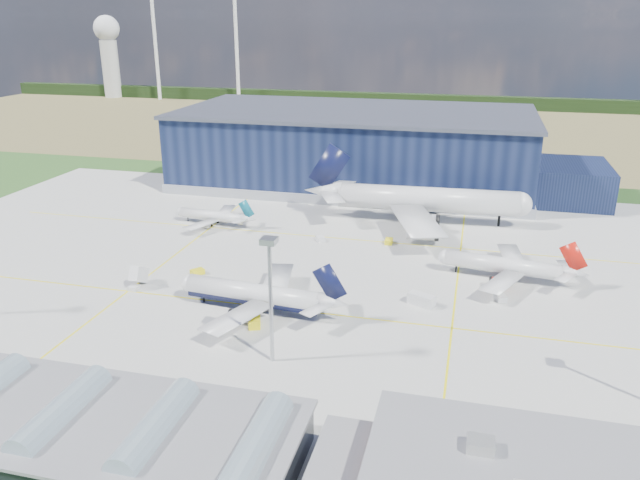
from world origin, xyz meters
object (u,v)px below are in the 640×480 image
(gse_tug_c, at_px, (389,241))
(car_b, at_px, (447,453))
(gse_cart_a, at_px, (500,297))
(gse_cart_b, at_px, (321,239))
(hangar, at_px, (363,151))
(airliner_navy, at_px, (253,283))
(gse_tug_a, at_px, (255,323))
(airstair, at_px, (139,279))
(airliner_regional, at_px, (211,211))
(airliner_red, at_px, (503,257))
(gse_tug_b, at_px, (197,272))
(gse_van_a, at_px, (421,300))
(airliner_widebody, at_px, (428,187))
(car_a, at_px, (162,407))
(light_mast_center, at_px, (270,280))

(gse_tug_c, distance_m, car_b, 84.58)
(gse_cart_a, xyz_separation_m, gse_cart_b, (-46.01, 26.19, -0.04))
(hangar, xyz_separation_m, airliner_navy, (-2.71, -106.80, -5.54))
(gse_cart_b, bearing_deg, gse_tug_c, -28.75)
(hangar, distance_m, gse_tug_a, 113.85)
(gse_tug_a, relative_size, airstair, 0.71)
(airliner_regional, distance_m, gse_cart_a, 86.30)
(airliner_red, distance_m, gse_cart_a, 12.73)
(gse_tug_b, bearing_deg, airliner_regional, 146.76)
(airliner_navy, xyz_separation_m, gse_tug_a, (2.44, -6.53, -5.29))
(airliner_red, height_order, gse_tug_c, airliner_red)
(airliner_navy, bearing_deg, gse_van_a, -156.64)
(airliner_widebody, distance_m, gse_van_a, 57.08)
(car_a, bearing_deg, airliner_regional, -5.61)
(airliner_widebody, bearing_deg, gse_tug_b, -135.65)
(airstair, bearing_deg, light_mast_center, -34.23)
(gse_tug_a, bearing_deg, gse_tug_b, 116.44)
(car_b, bearing_deg, gse_cart_a, -32.73)
(airliner_widebody, height_order, gse_van_a, airliner_widebody)
(airliner_navy, relative_size, gse_tug_b, 12.45)
(gse_tug_a, distance_m, gse_tug_b, 30.26)
(gse_tug_c, bearing_deg, hangar, 105.15)
(gse_van_a, height_order, gse_cart_b, gse_van_a)
(gse_van_a, bearing_deg, airliner_widebody, 28.23)
(airliner_red, bearing_deg, gse_cart_a, 95.91)
(hangar, relative_size, gse_tug_c, 46.94)
(hangar, height_order, airliner_red, hangar)
(gse_cart_a, bearing_deg, car_a, -156.04)
(airliner_widebody, relative_size, gse_tug_a, 17.46)
(light_mast_center, bearing_deg, gse_cart_b, 96.25)
(gse_tug_a, height_order, gse_cart_b, gse_tug_a)
(gse_tug_b, bearing_deg, light_mast_center, -9.50)
(hangar, distance_m, car_a, 143.31)
(airliner_navy, bearing_deg, gse_cart_b, -88.94)
(airliner_regional, height_order, car_b, airliner_regional)
(gse_tug_b, height_order, gse_van_a, gse_van_a)
(gse_cart_b, bearing_deg, gse_cart_a, -66.75)
(gse_cart_a, bearing_deg, light_mast_center, -160.23)
(hangar, height_order, airliner_regional, hangar)
(gse_tug_a, xyz_separation_m, gse_cart_a, (46.72, 23.89, -0.11))
(gse_tug_a, relative_size, gse_cart_a, 1.21)
(gse_cart_b, distance_m, car_b, 88.14)
(gse_tug_c, bearing_deg, airliner_widebody, 67.39)
(light_mast_center, height_order, airliner_widebody, light_mast_center)
(light_mast_center, height_order, gse_cart_b, light_mast_center)
(airliner_regional, height_order, gse_tug_c, airliner_regional)
(airliner_red, xyz_separation_m, airliner_regional, (-80.46, 20.48, -1.21))
(airliner_navy, distance_m, airliner_regional, 58.44)
(car_b, bearing_deg, airstair, 35.31)
(airliner_red, bearing_deg, airliner_regional, -5.99)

